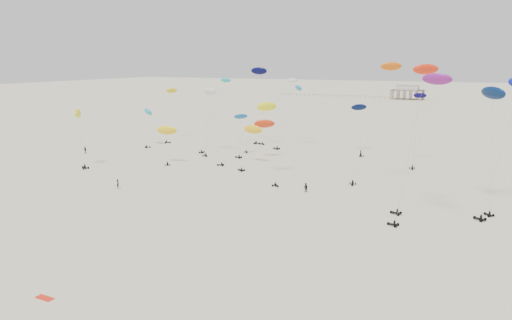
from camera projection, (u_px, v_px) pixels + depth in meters
The scene contains 28 objects.
ground_plane at pixel (375, 127), 197.07m from camera, with size 900.00×900.00×0.00m, color beige.
pavilion_main at pixel (407, 93), 333.70m from camera, with size 21.00×13.00×9.80m.
pier_fence at pixel (332, 96), 355.90m from camera, with size 80.20×0.20×1.50m.
rig_0 at pixel (381, 96), 104.09m from camera, with size 8.83×9.21×25.76m.
rig_1 at pixel (218, 104), 146.91m from camera, with size 3.45×15.77×23.36m.
rig_2 at pixel (418, 105), 83.24m from camera, with size 6.31×6.49×25.53m.
rig_3 at pixel (417, 125), 124.87m from camera, with size 3.30×13.96×19.90m.
rig_4 at pixel (209, 98), 140.66m from camera, with size 6.83×10.84×18.98m.
rig_5 at pixel (170, 106), 163.71m from camera, with size 7.71×13.01×18.40m.
rig_6 at pixel (258, 78), 148.20m from camera, with size 5.23×14.32×25.13m.
rig_7 at pixel (283, 99), 157.09m from camera, with size 8.75×11.78×21.56m.
rig_8 at pixel (359, 114), 141.78m from camera, with size 6.62×12.00×14.89m.
rig_9 at pixel (240, 128), 136.84m from camera, with size 5.16×8.24×11.79m.
rig_10 at pixel (79, 124), 121.94m from camera, with size 7.01×6.24×14.37m.
rig_11 at pixel (263, 123), 161.16m from camera, with size 4.01×14.76×15.77m.
rig_12 at pixel (429, 105), 78.19m from camera, with size 8.10×8.02×24.19m.
rig_13 at pixel (252, 134), 125.82m from camera, with size 5.65×12.52×12.66m.
rig_14 at pixel (268, 116), 111.35m from camera, with size 9.82×13.08×18.43m.
rig_15 at pixel (167, 134), 126.44m from camera, with size 5.69×5.40×9.76m.
rig_16 at pixel (148, 115), 152.68m from camera, with size 6.74×8.31×11.85m.
rig_17 at pixel (493, 105), 88.36m from camera, with size 5.54×12.98×21.99m.
rig_19 at pixel (260, 127), 132.79m from camera, with size 9.30×18.09×17.50m.
rig_21 at pixel (293, 103), 149.43m from camera, with size 6.70×12.06×19.32m.
spectator_0 at pixel (118, 188), 102.72m from camera, with size 0.81×0.56×2.23m, color black.
spectator_1 at pixel (306, 192), 99.62m from camera, with size 1.06×0.62×2.18m, color black.
spectator_2 at pixel (85, 153), 141.34m from camera, with size 1.37×0.74×2.32m, color black.
spectator_3 at pixel (361, 156), 137.03m from camera, with size 0.73×0.50×2.00m, color black.
grounded_kite_a at pixel (45, 298), 55.26m from camera, with size 2.20×0.90×0.08m, color red.
Camera 1 is at (39.79, 2.55, 25.93)m, focal length 35.00 mm.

